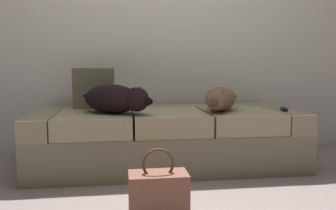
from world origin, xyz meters
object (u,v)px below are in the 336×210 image
at_px(dog_dark, 116,99).
at_px(tv_remote, 284,109).
at_px(couch, 167,138).
at_px(throw_pillow, 94,88).
at_px(handbag, 158,193).
at_px(dog_tan, 220,99).

xyz_separation_m(dog_dark, tv_remote, (1.34, -0.02, -0.10)).
distance_m(couch, dog_dark, 0.55).
xyz_separation_m(couch, tv_remote, (0.93, -0.14, 0.24)).
xyz_separation_m(couch, dog_dark, (-0.41, -0.12, 0.34)).
bearing_deg(throw_pillow, handbag, -70.67).
relative_size(couch, handbag, 5.60).
distance_m(dog_tan, throw_pillow, 1.06).
distance_m(dog_tan, handbag, 1.13).
bearing_deg(couch, tv_remote, -8.59).
xyz_separation_m(couch, throw_pillow, (-0.60, 0.23, 0.40)).
relative_size(tv_remote, handbag, 0.40).
bearing_deg(dog_dark, throw_pillow, 118.00).
distance_m(tv_remote, throw_pillow, 1.58).
relative_size(tv_remote, throw_pillow, 0.44).
relative_size(dog_dark, throw_pillow, 1.73).
xyz_separation_m(dog_dark, handbag, (0.23, -0.84, -0.44)).
bearing_deg(dog_dark, handbag, -74.67).
bearing_deg(dog_tan, throw_pillow, 162.11).
bearing_deg(dog_dark, tv_remote, -0.75).
bearing_deg(throw_pillow, couch, -21.20).
relative_size(dog_tan, tv_remote, 3.60).
height_order(dog_dark, handbag, dog_dark).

